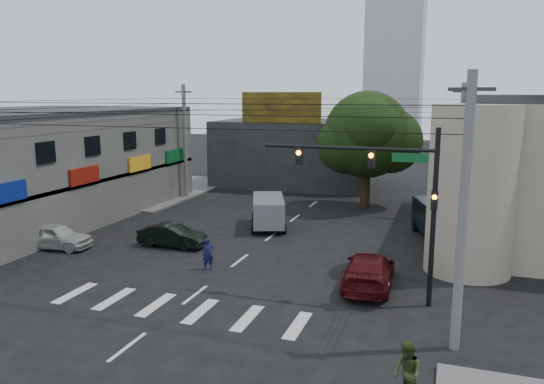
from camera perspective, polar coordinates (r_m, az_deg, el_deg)
The scene contains 19 objects.
ground at distance 25.81m, azimuth -5.20°, elevation -8.65°, with size 160.00×160.00×0.00m, color black.
sidewalk_far_left at distance 49.75m, azimuth -15.73°, elevation 0.43°, with size 16.00×16.00×0.15m, color #514F4C.
building_left at distance 40.11m, azimuth -25.71°, elevation 2.38°, with size 14.00×24.00×7.00m, color #4E4B48.
corner_column at distance 26.60m, azimuth 20.67°, elevation 0.19°, with size 4.00×4.00×8.00m, color gray.
building_far at distance 50.52m, azimuth 2.68°, elevation 4.31°, with size 14.00×10.00×6.00m, color #232326.
billboard at distance 45.55m, azimuth 0.97°, elevation 9.07°, with size 7.00×0.30×2.60m, color olive.
tower_distant at distance 93.74m, azimuth 13.29°, elevation 18.57°, with size 9.00×9.00×44.00m, color silver.
street_tree at distance 39.79m, azimuth 10.18°, elevation 6.06°, with size 6.40×6.40×8.70m.
traffic_gantry at distance 21.63m, azimuth 12.71°, elevation 0.60°, with size 7.10×0.35×7.20m.
utility_pole_near_right at distance 18.13m, azimuth 19.86°, elevation -2.41°, with size 0.32×0.32×9.20m, color #59595B.
utility_pole_far_left at distance 43.57m, azimuth -9.34°, elevation 5.31°, with size 0.32×0.32×9.20m, color #59595B.
utility_pole_far_right at distance 38.40m, azimuth 19.55°, elevation 4.15°, with size 0.32×0.32×9.20m, color #59595B.
dark_sedan at distance 30.30m, azimuth -10.66°, elevation -4.62°, with size 3.86×1.35×1.27m, color black.
white_compact at distance 31.79m, azimuth -22.26°, elevation -4.42°, with size 4.20×2.02×1.38m, color #B2B3AE.
maroon_sedan at distance 24.21m, azimuth 10.37°, elevation -8.24°, with size 2.36×5.23×1.49m, color #44090E.
silver_minivan at distance 33.85m, azimuth -0.40°, elevation -2.24°, with size 3.39×4.93×1.96m, color gray, non-canonical shape.
navy_van at distance 32.80m, azimuth 17.58°, elevation -3.03°, with size 3.53×5.61×2.10m, color black, non-canonical shape.
traffic_officer at distance 26.11m, azimuth -6.88°, elevation -6.64°, with size 0.68×0.66×1.57m, color #131443.
pedestrian_olive at distance 15.81m, azimuth 14.29°, elevation -18.37°, with size 1.06×1.11×1.81m, color #323D1C.
Camera 1 is at (10.08, -22.21, 8.46)m, focal length 35.00 mm.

